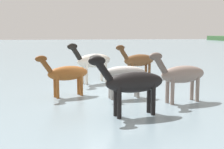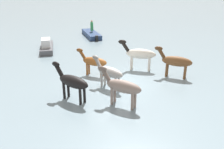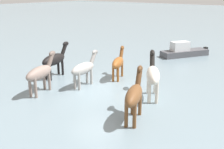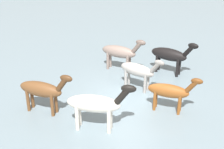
{
  "view_description": "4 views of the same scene",
  "coord_description": "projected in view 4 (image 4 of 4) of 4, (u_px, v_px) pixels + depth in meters",
  "views": [
    {
      "loc": [
        12.17,
        -1.91,
        2.67
      ],
      "look_at": [
        0.95,
        -0.34,
        1.0
      ],
      "focal_mm": 47.46,
      "sensor_mm": 36.0,
      "label": 1
    },
    {
      "loc": [
        9.64,
        9.95,
        6.05
      ],
      "look_at": [
        0.78,
        0.38,
        0.92
      ],
      "focal_mm": 39.2,
      "sensor_mm": 36.0,
      "label": 2
    },
    {
      "loc": [
        -9.04,
        10.02,
        5.02
      ],
      "look_at": [
        -0.7,
        -0.47,
        0.8
      ],
      "focal_mm": 43.7,
      "sensor_mm": 36.0,
      "label": 3
    },
    {
      "loc": [
        -10.14,
        -8.41,
        7.54
      ],
      "look_at": [
        -0.28,
        0.85,
        0.89
      ],
      "focal_mm": 51.79,
      "sensor_mm": 36.0,
      "label": 4
    }
  ],
  "objects": [
    {
      "name": "horse_gray_outer",
      "position": [
        170.0,
        55.0,
        16.76
      ],
      "size": [
        0.96,
        2.5,
        1.93
      ],
      "rotation": [
        0.0,
        0.0,
        4.92
      ],
      "color": "black",
      "rests_on": "ground_plane"
    },
    {
      "name": "horse_chestnut_trailing",
      "position": [
        43.0,
        90.0,
        13.39
      ],
      "size": [
        1.34,
        2.44,
        1.94
      ],
      "rotation": [
        0.0,
        0.0,
        5.11
      ],
      "color": "brown",
      "rests_on": "ground_plane"
    },
    {
      "name": "horse_rear_stallion",
      "position": [
        170.0,
        91.0,
        13.5
      ],
      "size": [
        1.21,
        2.18,
        1.74
      ],
      "rotation": [
        0.0,
        0.0,
        5.12
      ],
      "color": "brown",
      "rests_on": "ground_plane"
    },
    {
      "name": "horse_dark_mare",
      "position": [
        96.0,
        104.0,
        12.22
      ],
      "size": [
        1.81,
        2.46,
        2.08
      ],
      "rotation": [
        0.0,
        0.0,
        5.29
      ],
      "color": "silver",
      "rests_on": "ground_plane"
    },
    {
      "name": "horse_mid_herd",
      "position": [
        139.0,
        71.0,
        15.24
      ],
      "size": [
        0.76,
        2.32,
        1.79
      ],
      "rotation": [
        0.0,
        0.0,
        4.84
      ],
      "color": "#9E9993",
      "rests_on": "ground_plane"
    },
    {
      "name": "horse_lead",
      "position": [
        120.0,
        52.0,
        17.13
      ],
      "size": [
        1.11,
        2.47,
        1.92
      ],
      "rotation": [
        0.0,
        0.0,
        5.01
      ],
      "color": "gray",
      "rests_on": "ground_plane"
    },
    {
      "name": "ground_plane",
      "position": [
        129.0,
        95.0,
        15.13
      ],
      "size": [
        161.65,
        161.65,
        0.0
      ],
      "primitive_type": "plane",
      "color": "gray"
    }
  ]
}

